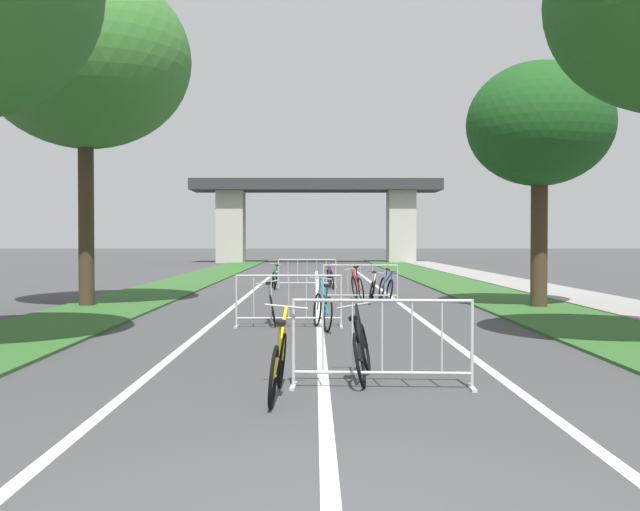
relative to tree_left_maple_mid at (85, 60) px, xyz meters
The scene contains 22 objects.
grass_verge_left 12.88m from the tree_left_maple_mid, 86.61° to the left, with size 2.63×63.61×0.05m, color #2D5B26.
grass_verge_right 17.21m from the tree_left_maple_mid, 44.37° to the left, with size 2.63×63.61×0.05m, color #2D5B26.
sidewalk_path_right 18.90m from the tree_left_maple_mid, 38.90° to the left, with size 2.22×63.61×0.08m, color gray.
lane_stripe_center 9.49m from the tree_left_maple_mid, 30.44° to the left, with size 0.14×36.80×0.01m, color silver.
lane_stripe_right_lane 11.05m from the tree_left_maple_mid, 23.21° to the left, with size 0.14×36.80×0.01m, color silver.
lane_stripe_left_lane 8.25m from the tree_left_maple_mid, 43.00° to the left, with size 0.14×36.80×0.01m, color silver.
overpass_bridge 38.25m from the tree_left_maple_mid, 80.90° to the left, with size 19.15×3.98×6.40m.
tree_left_maple_mid is the anchor object (origin of this frame).
tree_right_cypress_far 11.80m from the tree_left_maple_mid, ahead, with size 3.70×3.70×6.27m.
crowd_barrier_nearest 13.80m from the tree_left_maple_mid, 57.37° to the right, with size 2.17×0.56×1.05m.
crowd_barrier_second 9.16m from the tree_left_maple_mid, 39.47° to the right, with size 2.15×0.45×1.05m.
crowd_barrier_third 9.46m from the tree_left_maple_mid, 12.39° to the left, with size 2.17×0.55×1.05m.
crowd_barrier_fourth 11.18m from the tree_left_maple_mid, 53.45° to the left, with size 2.16×0.45×1.05m.
bicycle_black_0 13.40m from the tree_left_maple_mid, 57.01° to the right, with size 0.51×1.62×0.96m.
bicycle_silver_1 8.79m from the tree_left_maple_mid, 37.73° to the right, with size 0.50×1.62×0.90m.
bicycle_teal_2 9.83m from the tree_left_maple_mid, 38.41° to the right, with size 0.47×1.68×1.00m.
bicycle_yellow_3 13.73m from the tree_left_maple_mid, 63.33° to the right, with size 0.51×1.74×1.00m.
bicycle_purple_4 11.47m from the tree_left_maple_mid, 48.24° to the left, with size 0.50×1.69×0.90m.
bicycle_white_5 9.74m from the tree_left_maple_mid, ahead, with size 0.57×1.71×0.90m.
bicycle_green_6 10.35m from the tree_left_maple_mid, 57.63° to the left, with size 0.42×1.70×0.92m.
bicycle_red_7 9.58m from the tree_left_maple_mid, 15.97° to the left, with size 0.54×1.69×1.01m.
bicycle_blue_8 10.25m from the tree_left_maple_mid, 14.87° to the left, with size 0.54×1.74×0.92m.
Camera 1 is at (-0.11, -4.22, 1.74)m, focal length 41.16 mm.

